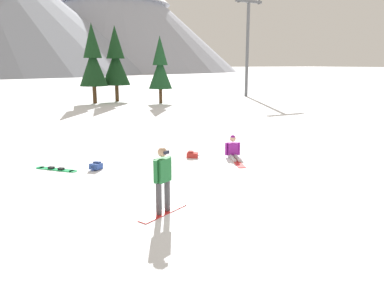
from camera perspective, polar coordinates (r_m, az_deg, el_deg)
ground_plane at (r=12.24m, az=3.93°, el=-5.93°), size 800.00×800.00×0.00m
snowboarder_foreground at (r=9.59m, az=-4.45°, el=-5.30°), size 1.54×0.91×1.74m
snowboarder_midground at (r=15.38m, az=6.31°, el=-1.02°), size 1.05×1.83×0.93m
loose_snowboard_near_left at (r=14.58m, az=-19.86°, el=-3.59°), size 1.38×1.46×0.09m
backpack_blue at (r=14.15m, az=-14.31°, el=-3.22°), size 0.55×0.55×0.29m
backpack_red at (r=15.46m, az=0.03°, el=-1.63°), size 0.55×0.51×0.27m
pine_tree_broad at (r=39.58m, az=-11.49°, el=12.30°), size 2.82×2.82×7.54m
pine_tree_tall at (r=37.03m, az=-4.85°, el=11.57°), size 2.27×2.27×6.41m
pine_tree_short at (r=38.03m, az=-14.78°, el=12.20°), size 2.69×2.69×7.59m
ski_lift_tower at (r=45.31m, az=8.41°, el=15.01°), size 3.51×0.36×10.89m
peak_west_ridge at (r=201.57m, az=-11.56°, el=18.75°), size 121.45×121.45×53.78m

